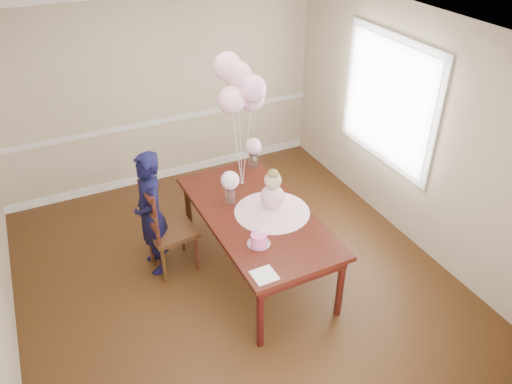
% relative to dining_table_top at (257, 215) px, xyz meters
% --- Properties ---
extents(floor, '(4.50, 5.00, 0.00)m').
position_rel_dining_table_top_xyz_m(floor, '(-0.29, -0.07, -0.77)').
color(floor, '#311B0C').
rests_on(floor, ground).
extents(ceiling, '(4.50, 5.00, 0.02)m').
position_rel_dining_table_top_xyz_m(ceiling, '(-0.29, -0.07, 1.93)').
color(ceiling, white).
rests_on(ceiling, wall_back).
extents(wall_back, '(4.50, 0.02, 2.70)m').
position_rel_dining_table_top_xyz_m(wall_back, '(-0.29, 2.43, 0.58)').
color(wall_back, tan).
rests_on(wall_back, floor).
extents(wall_front, '(4.50, 0.02, 2.70)m').
position_rel_dining_table_top_xyz_m(wall_front, '(-0.29, -2.57, 0.58)').
color(wall_front, tan).
rests_on(wall_front, floor).
extents(wall_right, '(0.02, 5.00, 2.70)m').
position_rel_dining_table_top_xyz_m(wall_right, '(1.96, -0.07, 0.58)').
color(wall_right, tan).
rests_on(wall_right, floor).
extents(chair_rail_trim, '(4.50, 0.02, 0.07)m').
position_rel_dining_table_top_xyz_m(chair_rail_trim, '(-0.29, 2.42, 0.13)').
color(chair_rail_trim, silver).
rests_on(chair_rail_trim, wall_back).
extents(baseboard_trim, '(4.50, 0.02, 0.12)m').
position_rel_dining_table_top_xyz_m(baseboard_trim, '(-0.29, 2.42, -0.71)').
color(baseboard_trim, white).
rests_on(baseboard_trim, floor).
extents(window_frame, '(0.02, 1.66, 1.56)m').
position_rel_dining_table_top_xyz_m(window_frame, '(1.94, 0.43, 0.78)').
color(window_frame, silver).
rests_on(window_frame, wall_right).
extents(window_blinds, '(0.01, 1.50, 1.40)m').
position_rel_dining_table_top_xyz_m(window_blinds, '(1.92, 0.43, 0.78)').
color(window_blinds, silver).
rests_on(window_blinds, wall_right).
extents(dining_table_top, '(1.09, 2.13, 0.05)m').
position_rel_dining_table_top_xyz_m(dining_table_top, '(0.00, 0.00, 0.00)').
color(dining_table_top, black).
rests_on(dining_table_top, table_leg_fl).
extents(table_apron, '(0.98, 2.02, 0.11)m').
position_rel_dining_table_top_xyz_m(table_apron, '(0.00, 0.00, -0.08)').
color(table_apron, black).
rests_on(table_apron, table_leg_fl).
extents(table_leg_fl, '(0.07, 0.07, 0.74)m').
position_rel_dining_table_top_xyz_m(table_leg_fl, '(-0.43, -0.98, -0.40)').
color(table_leg_fl, black).
rests_on(table_leg_fl, floor).
extents(table_leg_fr, '(0.07, 0.07, 0.74)m').
position_rel_dining_table_top_xyz_m(table_leg_fr, '(0.46, -0.97, -0.40)').
color(table_leg_fr, black).
rests_on(table_leg_fr, floor).
extents(table_leg_bl, '(0.07, 0.07, 0.74)m').
position_rel_dining_table_top_xyz_m(table_leg_bl, '(-0.46, 0.97, -0.40)').
color(table_leg_bl, black).
rests_on(table_leg_bl, floor).
extents(table_leg_br, '(0.07, 0.07, 0.74)m').
position_rel_dining_table_top_xyz_m(table_leg_br, '(0.43, 0.98, -0.40)').
color(table_leg_br, black).
rests_on(table_leg_br, floor).
extents(baby_skirt, '(0.81, 0.81, 0.11)m').
position_rel_dining_table_top_xyz_m(baby_skirt, '(0.16, -0.05, 0.08)').
color(baby_skirt, '#F6B5CC').
rests_on(baby_skirt, dining_table_top).
extents(baby_torso, '(0.25, 0.25, 0.25)m').
position_rel_dining_table_top_xyz_m(baby_torso, '(0.16, -0.05, 0.22)').
color(baby_torso, '#ED96C9').
rests_on(baby_torso, baby_skirt).
extents(baby_head, '(0.18, 0.18, 0.18)m').
position_rel_dining_table_top_xyz_m(baby_head, '(0.16, -0.05, 0.42)').
color(baby_head, '#CAAC8B').
rests_on(baby_head, baby_torso).
extents(baby_hair, '(0.13, 0.13, 0.13)m').
position_rel_dining_table_top_xyz_m(baby_hair, '(0.16, -0.05, 0.48)').
color(baby_hair, brown).
rests_on(baby_hair, baby_head).
extents(cake_platter, '(0.24, 0.24, 0.01)m').
position_rel_dining_table_top_xyz_m(cake_platter, '(-0.20, -0.48, 0.03)').
color(cake_platter, silver).
rests_on(cake_platter, dining_table_top).
extents(birthday_cake, '(0.16, 0.16, 0.11)m').
position_rel_dining_table_top_xyz_m(birthday_cake, '(-0.20, -0.48, 0.09)').
color(birthday_cake, '#FD4FAE').
rests_on(birthday_cake, cake_platter).
extents(cake_flower_a, '(0.03, 0.03, 0.03)m').
position_rel_dining_table_top_xyz_m(cake_flower_a, '(-0.20, -0.48, 0.16)').
color(cake_flower_a, white).
rests_on(cake_flower_a, birthday_cake).
extents(cake_flower_b, '(0.03, 0.03, 0.03)m').
position_rel_dining_table_top_xyz_m(cake_flower_b, '(-0.17, -0.46, 0.16)').
color(cake_flower_b, white).
rests_on(cake_flower_b, birthday_cake).
extents(rose_vase_near, '(0.11, 0.11, 0.17)m').
position_rel_dining_table_top_xyz_m(rose_vase_near, '(-0.16, 0.31, 0.11)').
color(rose_vase_near, silver).
rests_on(rose_vase_near, dining_table_top).
extents(roses_near, '(0.20, 0.20, 0.20)m').
position_rel_dining_table_top_xyz_m(roses_near, '(-0.16, 0.31, 0.30)').
color(roses_near, white).
rests_on(roses_near, rose_vase_near).
extents(rose_vase_far, '(0.11, 0.11, 0.17)m').
position_rel_dining_table_top_xyz_m(rose_vase_far, '(0.39, 0.90, 0.11)').
color(rose_vase_far, silver).
rests_on(rose_vase_far, dining_table_top).
extents(roses_far, '(0.20, 0.20, 0.20)m').
position_rel_dining_table_top_xyz_m(roses_far, '(0.39, 0.90, 0.30)').
color(roses_far, '#FAD1D7').
rests_on(roses_far, rose_vase_far).
extents(napkin, '(0.21, 0.21, 0.01)m').
position_rel_dining_table_top_xyz_m(napkin, '(-0.36, -0.90, 0.03)').
color(napkin, white).
rests_on(napkin, dining_table_top).
extents(balloon_weight, '(0.04, 0.04, 0.02)m').
position_rel_dining_table_top_xyz_m(balloon_weight, '(0.10, 0.58, 0.04)').
color(balloon_weight, silver).
rests_on(balloon_weight, dining_table_top).
extents(balloon_a, '(0.30, 0.30, 0.30)m').
position_rel_dining_table_top_xyz_m(balloon_a, '(-0.01, 0.58, 1.08)').
color(balloon_a, '#FDB3D1').
rests_on(balloon_a, balloon_ribbon_a).
extents(balloon_b, '(0.30, 0.30, 0.30)m').
position_rel_dining_table_top_xyz_m(balloon_b, '(0.20, 0.53, 1.19)').
color(balloon_b, '#E7A3C7').
rests_on(balloon_b, balloon_ribbon_b).
extents(balloon_c, '(0.30, 0.30, 0.30)m').
position_rel_dining_table_top_xyz_m(balloon_c, '(0.12, 0.69, 1.29)').
color(balloon_c, '#E09EB3').
rests_on(balloon_c, balloon_ribbon_c).
extents(balloon_d, '(0.30, 0.30, 0.30)m').
position_rel_dining_table_top_xyz_m(balloon_d, '(0.01, 0.71, 1.40)').
color(balloon_d, '#FBB2CF').
rests_on(balloon_d, balloon_ribbon_d).
extents(balloon_e, '(0.30, 0.30, 0.30)m').
position_rel_dining_table_top_xyz_m(balloon_e, '(0.25, 0.67, 1.03)').
color(balloon_e, '#E8A4C4').
rests_on(balloon_e, balloon_ribbon_e).
extents(balloon_ribbon_a, '(0.10, 0.01, 0.88)m').
position_rel_dining_table_top_xyz_m(balloon_ribbon_a, '(0.04, 0.58, 0.48)').
color(balloon_ribbon_a, white).
rests_on(balloon_ribbon_a, balloon_weight).
extents(balloon_ribbon_b, '(0.11, 0.05, 0.99)m').
position_rel_dining_table_top_xyz_m(balloon_ribbon_b, '(0.15, 0.56, 0.53)').
color(balloon_ribbon_b, white).
rests_on(balloon_ribbon_b, balloon_weight).
extents(balloon_ribbon_c, '(0.02, 0.10, 1.09)m').
position_rel_dining_table_top_xyz_m(balloon_ribbon_c, '(0.11, 0.64, 0.59)').
color(balloon_ribbon_c, white).
rests_on(balloon_ribbon_c, balloon_weight).
extents(balloon_ribbon_d, '(0.09, 0.11, 1.20)m').
position_rel_dining_table_top_xyz_m(balloon_ribbon_d, '(0.05, 0.65, 0.64)').
color(balloon_ribbon_d, white).
rests_on(balloon_ribbon_d, balloon_weight).
extents(balloon_ribbon_e, '(0.15, 0.08, 0.82)m').
position_rel_dining_table_top_xyz_m(balloon_ribbon_e, '(0.18, 0.63, 0.45)').
color(balloon_ribbon_e, white).
rests_on(balloon_ribbon_e, balloon_weight).
extents(dining_chair_seat, '(0.53, 0.53, 0.06)m').
position_rel_dining_table_top_xyz_m(dining_chair_seat, '(-0.81, 0.47, -0.27)').
color(dining_chair_seat, '#3A200F').
rests_on(dining_chair_seat, chair_leg_fl).
extents(chair_leg_fl, '(0.05, 0.05, 0.47)m').
position_rel_dining_table_top_xyz_m(chair_leg_fl, '(-0.99, 0.26, -0.53)').
color(chair_leg_fl, '#3C2310').
rests_on(chair_leg_fl, floor).
extents(chair_leg_fr, '(0.05, 0.05, 0.47)m').
position_rel_dining_table_top_xyz_m(chair_leg_fr, '(-0.60, 0.29, -0.53)').
color(chair_leg_fr, '#3B1910').
rests_on(chair_leg_fr, floor).
extents(chair_leg_bl, '(0.05, 0.05, 0.47)m').
position_rel_dining_table_top_xyz_m(chair_leg_bl, '(-1.03, 0.65, -0.53)').
color(chair_leg_bl, '#3C1D10').
rests_on(chair_leg_bl, floor).
extents(chair_leg_br, '(0.05, 0.05, 0.47)m').
position_rel_dining_table_top_xyz_m(chair_leg_br, '(-0.63, 0.69, -0.53)').
color(chair_leg_br, '#39170F').
rests_on(chair_leg_br, floor).
extents(chair_back_post_l, '(0.05, 0.05, 0.62)m').
position_rel_dining_table_top_xyz_m(chair_back_post_l, '(-1.01, 0.26, 0.05)').
color(chair_back_post_l, '#33120D').
rests_on(chair_back_post_l, dining_chair_seat).
extents(chair_back_post_r, '(0.05, 0.05, 0.62)m').
position_rel_dining_table_top_xyz_m(chair_back_post_r, '(-1.05, 0.65, 0.05)').
color(chair_back_post_r, '#35130E').
rests_on(chair_back_post_r, dining_chair_seat).
extents(chair_slat_low, '(0.07, 0.44, 0.06)m').
position_rel_dining_table_top_xyz_m(chair_slat_low, '(-1.03, 0.45, -0.08)').
color(chair_slat_low, '#3D1710').
rests_on(chair_slat_low, dining_chair_seat).
extents(chair_slat_mid, '(0.07, 0.44, 0.06)m').
position_rel_dining_table_top_xyz_m(chair_slat_mid, '(-1.03, 0.45, 0.10)').
color(chair_slat_mid, '#3C2110').
rests_on(chair_slat_mid, dining_chair_seat).
extents(chair_slat_top, '(0.07, 0.44, 0.06)m').
position_rel_dining_table_top_xyz_m(chair_slat_top, '(-1.03, 0.45, 0.27)').
color(chair_slat_top, '#38160F').
rests_on(chair_slat_top, dining_chair_seat).
extents(woman, '(0.38, 0.55, 1.46)m').
position_rel_dining_table_top_xyz_m(woman, '(-1.00, 0.55, -0.04)').
color(woman, black).
rests_on(woman, floor).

